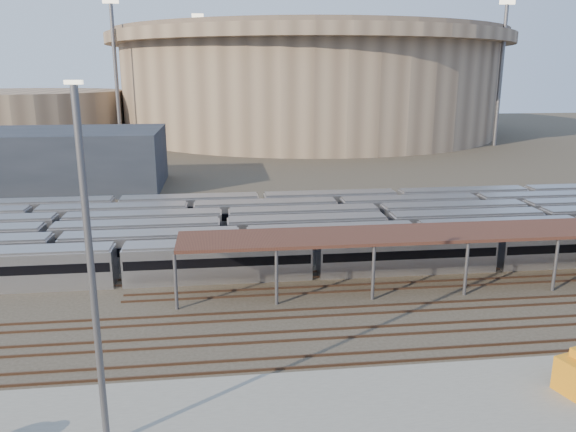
# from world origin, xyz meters

# --- Properties ---
(ground) EXTENTS (420.00, 420.00, 0.00)m
(ground) POSITION_xyz_m (0.00, 0.00, 0.00)
(ground) COLOR #383026
(ground) RESTS_ON ground
(apron) EXTENTS (50.00, 9.00, 0.20)m
(apron) POSITION_xyz_m (-5.00, -15.00, 0.10)
(apron) COLOR gray
(apron) RESTS_ON ground
(subway_trains) EXTENTS (124.80, 23.90, 3.60)m
(subway_trains) POSITION_xyz_m (-1.76, 18.50, 1.80)
(subway_trains) COLOR silver
(subway_trains) RESTS_ON ground
(inspection_shed) EXTENTS (60.30, 6.00, 5.30)m
(inspection_shed) POSITION_xyz_m (22.00, 4.00, 4.98)
(inspection_shed) COLOR #5A595E
(inspection_shed) RESTS_ON ground
(empty_tracks) EXTENTS (170.00, 9.62, 0.18)m
(empty_tracks) POSITION_xyz_m (0.00, -5.00, 0.09)
(empty_tracks) COLOR #4C3323
(empty_tracks) RESTS_ON ground
(stadium) EXTENTS (124.00, 124.00, 32.50)m
(stadium) POSITION_xyz_m (25.00, 140.00, 16.47)
(stadium) COLOR gray
(stadium) RESTS_ON ground
(secondary_arena) EXTENTS (56.00, 56.00, 14.00)m
(secondary_arena) POSITION_xyz_m (-60.00, 130.00, 7.00)
(secondary_arena) COLOR gray
(secondary_arena) RESTS_ON ground
(service_building) EXTENTS (42.00, 20.00, 10.00)m
(service_building) POSITION_xyz_m (-35.00, 55.00, 5.00)
(service_building) COLOR #1E232D
(service_building) RESTS_ON ground
(floodlight_0) EXTENTS (4.00, 1.00, 38.40)m
(floodlight_0) POSITION_xyz_m (-30.00, 110.00, 20.65)
(floodlight_0) COLOR #5A595E
(floodlight_0) RESTS_ON ground
(floodlight_2) EXTENTS (4.00, 1.00, 38.40)m
(floodlight_2) POSITION_xyz_m (70.00, 100.00, 20.65)
(floodlight_2) COLOR #5A595E
(floodlight_2) RESTS_ON ground
(floodlight_3) EXTENTS (4.00, 1.00, 38.40)m
(floodlight_3) POSITION_xyz_m (-10.00, 160.00, 20.65)
(floodlight_3) COLOR #5A595E
(floodlight_3) RESTS_ON ground
(yard_light_pole) EXTENTS (0.81, 0.36, 19.18)m
(yard_light_pole) POSITION_xyz_m (-10.49, -16.70, 9.87)
(yard_light_pole) COLOR #5A595E
(yard_light_pole) RESTS_ON apron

